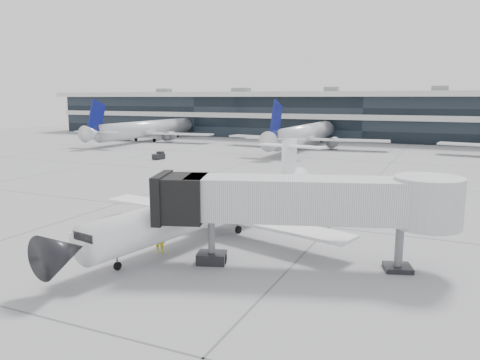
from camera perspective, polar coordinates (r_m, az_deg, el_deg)
The scene contains 10 objects.
ground at distance 39.96m, azimuth -3.29°, elevation -4.18°, with size 220.00×220.00×0.00m, color gray.
terminal at distance 117.79m, azimuth 15.62°, elevation 7.32°, with size 170.00×22.00×10.00m, color black.
bg_jet_left at distance 109.73m, azimuth -10.89°, elevation 4.72°, with size 32.00×40.00×9.60m, color silver, non-canonical shape.
bg_jet_center at distance 93.53m, azimuth 8.04°, elevation 3.91°, with size 32.00×40.00×9.60m, color silver, non-canonical shape.
regional_jet at distance 33.90m, azimuth -2.98°, elevation -3.15°, with size 20.99×26.16×6.08m.
jet_bridge at distance 27.09m, azimuth 9.44°, elevation -2.50°, with size 16.69×8.01×5.47m.
ramp_worker at distance 30.49m, azimuth -9.80°, elevation -6.94°, with size 0.71×0.47×1.95m, color yellow.
baggage_tug at distance 33.16m, azimuth -17.89°, elevation -6.53°, with size 1.93×2.48×1.39m.
traffic_cone at distance 49.56m, azimuth -5.23°, elevation -1.06°, with size 0.56×0.56×0.64m.
far_tug at distance 76.24m, azimuth -9.86°, elevation 2.92°, with size 1.38×2.09×1.26m.
Camera 1 is at (18.00, -34.30, 9.79)m, focal length 35.00 mm.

